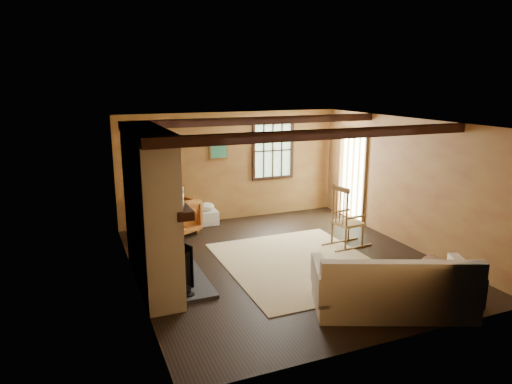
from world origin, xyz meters
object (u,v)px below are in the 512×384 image
laundry_basket (206,218)px  rocking_chair (346,221)px  sofa (394,290)px  fireplace (152,214)px  armchair (175,217)px

laundry_basket → rocking_chair: bearing=-48.2°
rocking_chair → sofa: rocking_chair is taller
fireplace → sofa: size_ratio=1.04×
sofa → armchair: sofa is taller
rocking_chair → sofa: size_ratio=0.51×
rocking_chair → armchair: rocking_chair is taller
rocking_chair → laundry_basket: 3.11m
rocking_chair → armchair: bearing=50.1°
fireplace → sofa: fireplace is taller
fireplace → rocking_chair: (3.62, 0.25, -0.60)m
rocking_chair → sofa: 2.53m
armchair → rocking_chair: bearing=117.6°
fireplace → sofa: 3.63m
sofa → laundry_basket: sofa is taller
fireplace → sofa: bearing=-37.3°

